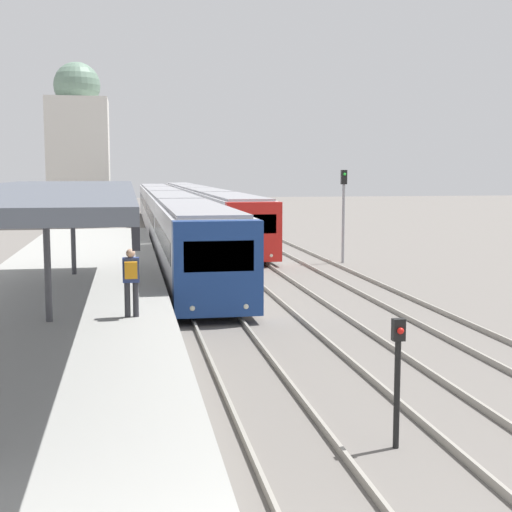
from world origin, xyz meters
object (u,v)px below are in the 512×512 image
at_px(train_near, 166,212).
at_px(signal_post_near, 398,370).
at_px(train_far, 199,204).
at_px(signal_mast_far, 344,204).
at_px(person_on_platform, 131,277).

height_order(train_near, signal_post_near, train_near).
relative_size(train_far, signal_mast_far, 11.72).
bearing_deg(train_far, signal_post_near, -91.82).
bearing_deg(person_on_platform, train_far, 82.24).
bearing_deg(person_on_platform, train_near, 85.50).
xyz_separation_m(train_far, signal_mast_far, (4.62, -25.71, 1.14)).
distance_m(train_far, signal_mast_far, 26.14).
bearing_deg(train_near, signal_mast_far, -63.09).
bearing_deg(signal_post_near, train_near, 92.51).
bearing_deg(person_on_platform, signal_post_near, -57.52).
distance_m(train_near, train_far, 10.72).
distance_m(person_on_platform, train_near, 32.07).
bearing_deg(train_near, person_on_platform, -94.50).
bearing_deg(train_near, signal_post_near, -87.49).
xyz_separation_m(train_far, signal_post_near, (-1.55, -48.79, -0.46)).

